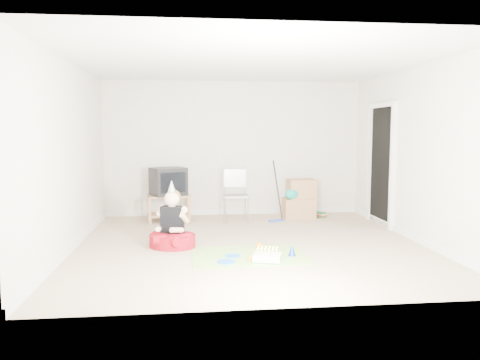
{
  "coord_description": "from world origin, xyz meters",
  "views": [
    {
      "loc": [
        -0.86,
        -6.63,
        1.64
      ],
      "look_at": [
        -0.1,
        0.4,
        0.9
      ],
      "focal_mm": 35.0,
      "sensor_mm": 36.0,
      "label": 1
    }
  ],
  "objects": [
    {
      "name": "blue_party_hat",
      "position": [
        0.47,
        -0.72,
        0.08
      ],
      "size": [
        0.12,
        0.12,
        0.15
      ],
      "primitive_type": "cone",
      "rotation": [
        0.0,
        0.0,
        -0.15
      ],
      "color": "#1840A8",
      "rests_on": "party_mat"
    },
    {
      "name": "floor_mop",
      "position": [
        0.69,
        1.65,
        0.26
      ],
      "size": [
        0.29,
        0.35,
        1.1
      ],
      "color": "blue",
      "rests_on": "ground"
    },
    {
      "name": "blue_plate_near",
      "position": [
        -0.31,
        -0.66,
        0.01
      ],
      "size": [
        0.23,
        0.23,
        0.01
      ],
      "primitive_type": "cylinder",
      "rotation": [
        0.0,
        0.0,
        0.15
      ],
      "color": "blue",
      "rests_on": "party_mat"
    },
    {
      "name": "book_pile",
      "position": [
        1.61,
        2.0,
        0.05
      ],
      "size": [
        0.24,
        0.27,
        0.1
      ],
      "color": "#256F31",
      "rests_on": "ground"
    },
    {
      "name": "orange_cup_near",
      "position": [
        0.09,
        -0.33,
        0.05
      ],
      "size": [
        0.1,
        0.1,
        0.09
      ],
      "primitive_type": "cylinder",
      "rotation": [
        0.0,
        0.0,
        -0.32
      ],
      "color": "orange",
      "rests_on": "party_mat"
    },
    {
      "name": "folding_chair",
      "position": [
        -0.03,
        1.74,
        0.47
      ],
      "size": [
        0.44,
        0.42,
        0.97
      ],
      "color": "gray",
      "rests_on": "ground"
    },
    {
      "name": "orange_cup_far",
      "position": [
        -0.11,
        -0.91,
        0.04
      ],
      "size": [
        0.08,
        0.08,
        0.07
      ],
      "primitive_type": "cylinder",
      "rotation": [
        0.0,
        0.0,
        0.25
      ],
      "color": "orange",
      "rests_on": "party_mat"
    },
    {
      "name": "doorway_recess",
      "position": [
        2.48,
        1.2,
        1.02
      ],
      "size": [
        0.02,
        0.9,
        2.05
      ],
      "primitive_type": "cube",
      "color": "black",
      "rests_on": "ground"
    },
    {
      "name": "crt_tv",
      "position": [
        -1.25,
        1.92,
        0.73
      ],
      "size": [
        0.73,
        0.68,
        0.5
      ],
      "primitive_type": "cube",
      "rotation": [
        0.0,
        0.0,
        0.42
      ],
      "color": "black",
      "rests_on": "tv_stand"
    },
    {
      "name": "birthday_cake",
      "position": [
        0.1,
        -0.93,
        0.05
      ],
      "size": [
        0.41,
        0.36,
        0.16
      ],
      "color": "white",
      "rests_on": "party_mat"
    },
    {
      "name": "tv_stand",
      "position": [
        -1.25,
        1.92,
        0.28
      ],
      "size": [
        0.82,
        0.58,
        0.48
      ],
      "color": "#946842",
      "rests_on": "ground"
    },
    {
      "name": "ground",
      "position": [
        0.0,
        0.0,
        0.0
      ],
      "size": [
        5.0,
        5.0,
        0.0
      ],
      "primitive_type": "plane",
      "color": "tan",
      "rests_on": "ground"
    },
    {
      "name": "cardboard_boxes",
      "position": [
        1.19,
        1.94,
        0.35
      ],
      "size": [
        0.6,
        0.46,
        0.74
      ],
      "color": "#AC7E53",
      "rests_on": "ground"
    },
    {
      "name": "seated_woman",
      "position": [
        -1.11,
        -0.05,
        0.21
      ],
      "size": [
        0.86,
        0.86,
        0.96
      ],
      "color": "maroon",
      "rests_on": "ground"
    },
    {
      "name": "party_mat",
      "position": [
        -0.09,
        -0.62,
        0.0
      ],
      "size": [
        1.52,
        1.12,
        0.01
      ],
      "primitive_type": "cube",
      "rotation": [
        0.0,
        0.0,
        0.02
      ],
      "color": "#E9318F",
      "rests_on": "ground"
    },
    {
      "name": "blue_plate_far",
      "position": [
        -0.42,
        -0.93,
        0.01
      ],
      "size": [
        0.25,
        0.25,
        0.01
      ],
      "primitive_type": "cylinder",
      "rotation": [
        0.0,
        0.0,
        0.09
      ],
      "color": "blue",
      "rests_on": "party_mat"
    }
  ]
}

